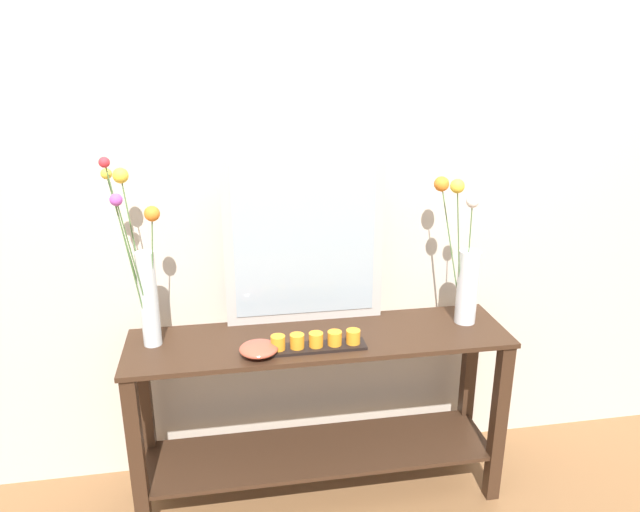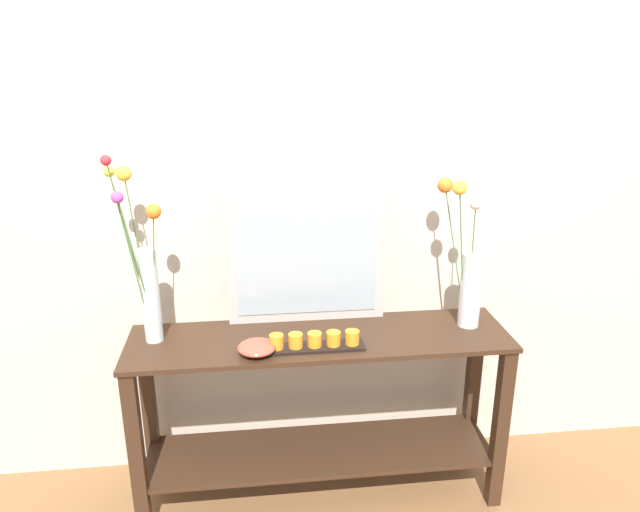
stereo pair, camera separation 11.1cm
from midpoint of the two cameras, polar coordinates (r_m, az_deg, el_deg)
ground_plane at (r=2.86m, az=1.20°, el=-21.77°), size 7.00×6.00×0.02m
wall_back at (r=2.53m, az=0.40°, el=7.42°), size 6.40×0.08×2.70m
console_table at (r=2.57m, az=1.27°, el=-13.59°), size 1.55×0.40×0.77m
mirror_leaning at (r=2.44m, az=0.00°, el=1.55°), size 0.66×0.03×0.72m
tall_vase_left at (r=2.36m, az=-15.16°, el=-1.54°), size 0.19×0.20×0.76m
vase_right at (r=2.52m, az=15.33°, el=-1.61°), size 0.19×0.18×0.63m
candle_tray at (r=2.32m, az=0.86°, el=-8.30°), size 0.39×0.09×0.07m
decorative_bowl at (r=2.29m, az=-4.70°, el=-8.79°), size 0.15×0.15×0.05m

